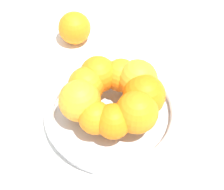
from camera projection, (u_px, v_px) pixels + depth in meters
The scene contains 4 objects.
ground_plane at pixel (112, 117), 0.67m from camera, with size 4.00×4.00×0.00m, color white.
fruit_bowl at pixel (112, 112), 0.65m from camera, with size 0.28×0.28×0.04m.
orange_pile at pixel (115, 94), 0.61m from camera, with size 0.18×0.21×0.08m.
stray_orange at pixel (75, 28), 0.79m from camera, with size 0.08×0.08×0.08m, color orange.
Camera 1 is at (0.38, 0.02, 0.55)m, focal length 50.00 mm.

